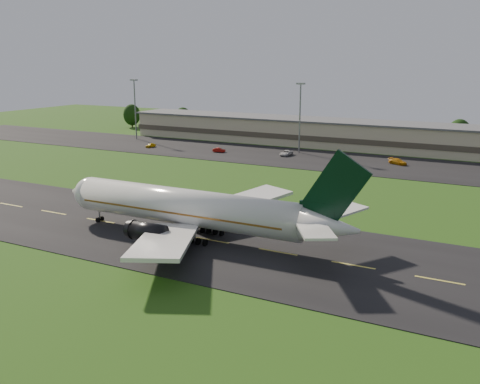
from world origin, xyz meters
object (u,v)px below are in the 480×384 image
at_px(airliner, 191,209).
at_px(service_vehicle_a, 151,145).
at_px(service_vehicle_c, 286,153).
at_px(service_vehicle_b, 219,150).
at_px(terminal, 322,133).
at_px(service_vehicle_d, 398,162).
at_px(light_mast_west, 135,102).
at_px(light_mast_centre, 300,109).

height_order(airliner, service_vehicle_a, airliner).
distance_m(service_vehicle_a, service_vehicle_c, 43.81).
bearing_deg(service_vehicle_b, service_vehicle_c, -87.99).
bearing_deg(terminal, service_vehicle_d, -37.21).
distance_m(service_vehicle_b, service_vehicle_c, 20.29).
relative_size(service_vehicle_b, service_vehicle_d, 0.74).
distance_m(airliner, service_vehicle_c, 75.21).
relative_size(airliner, service_vehicle_c, 9.74).
bearing_deg(service_vehicle_d, service_vehicle_a, 121.93).
bearing_deg(terminal, service_vehicle_c, -97.03).
distance_m(service_vehicle_a, service_vehicle_b, 23.60).
bearing_deg(light_mast_west, airliner, -47.45).
bearing_deg(service_vehicle_b, service_vehicle_d, -93.87).
distance_m(service_vehicle_c, service_vehicle_d, 31.12).
xyz_separation_m(airliner, service_vehicle_c, (-14.80, 73.64, -3.83)).
distance_m(light_mast_west, service_vehicle_a, 22.99).
xyz_separation_m(light_mast_centre, service_vehicle_a, (-44.77, -12.34, -12.01)).
xyz_separation_m(terminal, service_vehicle_b, (-22.65, -26.61, -3.27)).
height_order(light_mast_west, service_vehicle_d, light_mast_west).
height_order(terminal, light_mast_centre, light_mast_centre).
xyz_separation_m(service_vehicle_a, service_vehicle_b, (23.52, 1.91, -0.00)).
distance_m(light_mast_west, service_vehicle_b, 41.89).
distance_m(light_mast_west, service_vehicle_d, 90.67).
height_order(terminal, light_mast_west, light_mast_west).
distance_m(light_mast_centre, service_vehicle_b, 26.55).
relative_size(airliner, terminal, 0.35).
height_order(airliner, service_vehicle_b, airliner).
height_order(service_vehicle_a, service_vehicle_b, service_vehicle_a).
height_order(light_mast_centre, service_vehicle_d, light_mast_centre).
relative_size(light_mast_west, service_vehicle_d, 3.98).
relative_size(light_mast_centre, service_vehicle_c, 3.87).
xyz_separation_m(airliner, service_vehicle_a, (-58.20, 67.65, -3.94)).
xyz_separation_m(light_mast_centre, service_vehicle_c, (-1.38, -6.35, -11.91)).
bearing_deg(light_mast_centre, service_vehicle_b, -153.87).
bearing_deg(service_vehicle_a, terminal, 37.30).
bearing_deg(service_vehicle_c, service_vehicle_b, -168.19).
height_order(terminal, service_vehicle_d, terminal).
bearing_deg(service_vehicle_d, light_mast_centre, 106.40).
xyz_separation_m(light_mast_west, service_vehicle_b, (38.75, -10.42, -12.02)).
bearing_deg(light_mast_west, service_vehicle_c, -6.18).
relative_size(terminal, service_vehicle_a, 39.55).
bearing_deg(light_mast_centre, service_vehicle_c, -102.22).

